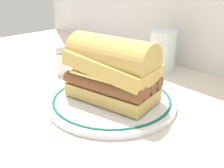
{
  "coord_description": "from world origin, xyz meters",
  "views": [
    {
      "loc": [
        0.36,
        -0.3,
        0.26
      ],
      "look_at": [
        -0.02,
        0.04,
        0.04
      ],
      "focal_mm": 43.91,
      "sensor_mm": 36.0,
      "label": 1
    }
  ],
  "objects": [
    {
      "name": "sausage_sandwich",
      "position": [
        -0.02,
        0.04,
        0.08
      ],
      "size": [
        0.2,
        0.14,
        0.13
      ],
      "rotation": [
        0.0,
        0.0,
        0.22
      ],
      "color": "tan",
      "rests_on": "plate"
    },
    {
      "name": "ground_plane",
      "position": [
        0.0,
        0.0,
        0.0
      ],
      "size": [
        1.5,
        1.5,
        0.0
      ],
      "primitive_type": "plane",
      "color": "beige"
    },
    {
      "name": "salt_shaker",
      "position": [
        -0.24,
        0.05,
        0.04
      ],
      "size": [
        0.03,
        0.03,
        0.08
      ],
      "color": "white",
      "rests_on": "ground_plane"
    },
    {
      "name": "drinking_glass",
      "position": [
        -0.08,
        0.27,
        0.05
      ],
      "size": [
        0.07,
        0.07,
        0.11
      ],
      "color": "silver",
      "rests_on": "ground_plane"
    },
    {
      "name": "plate",
      "position": [
        -0.02,
        0.04,
        0.01
      ],
      "size": [
        0.26,
        0.26,
        0.01
      ],
      "color": "white",
      "rests_on": "ground_plane"
    }
  ]
}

